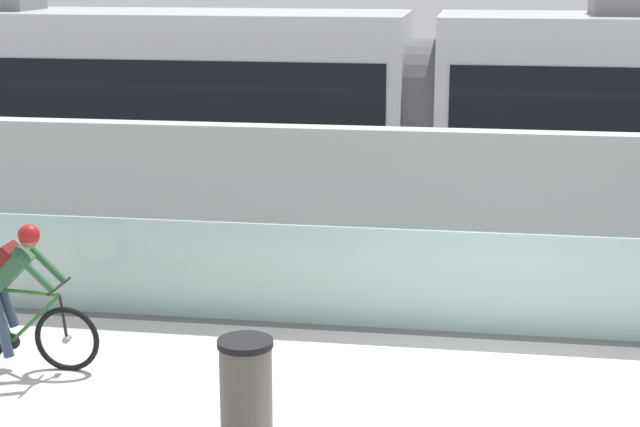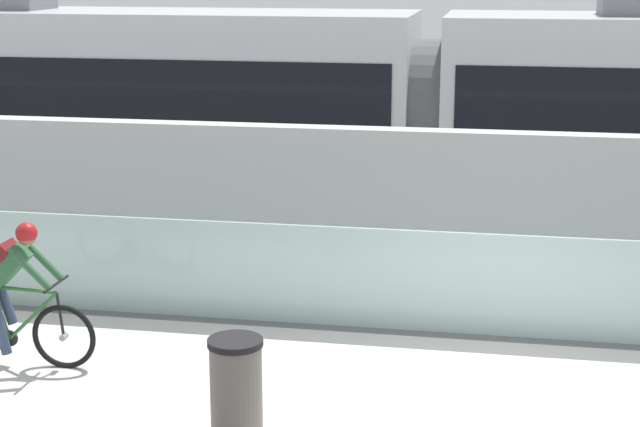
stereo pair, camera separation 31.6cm
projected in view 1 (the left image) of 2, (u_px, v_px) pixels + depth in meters
name	position (u px, v px, depth m)	size (l,w,h in m)	color
ground_plane	(504.00, 398.00, 10.29)	(200.00, 200.00, 0.00)	slate
bike_path_deck	(504.00, 398.00, 10.29)	(32.00, 3.20, 0.01)	silver
glass_parapet	(503.00, 284.00, 11.92)	(32.00, 0.05, 1.22)	silver
concrete_barrier_wall	(502.00, 210.00, 13.53)	(32.00, 0.36, 2.11)	silver
tram_rail_near	(497.00, 238.00, 16.17)	(32.00, 0.08, 0.01)	#595654
tram_rail_far	(496.00, 216.00, 17.54)	(32.00, 0.08, 0.01)	#595654
tram	(421.00, 111.00, 16.59)	(22.56, 2.54, 3.81)	silver
cyclist_on_bike	(17.00, 297.00, 10.86)	(1.77, 0.58, 1.61)	black
trash_bin	(246.00, 389.00, 9.33)	(0.51, 0.51, 0.96)	slate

